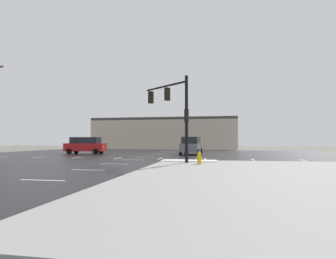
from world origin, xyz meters
TOP-DOWN VIEW (x-y plane):
  - ground_plane at (0.00, 0.00)m, footprint 120.00×120.00m
  - road_asphalt at (0.00, 0.00)m, footprint 44.00×44.00m
  - snow_strip_curbside at (5.00, -4.00)m, footprint 4.00×1.60m
  - lane_markings at (1.20, -1.38)m, footprint 36.15×36.15m
  - traffic_signal_mast at (4.02, -4.70)m, footprint 3.70×3.15m
  - fire_hydrant at (5.91, -6.48)m, footprint 0.48×0.26m
  - strip_building_background at (-3.28, 29.85)m, footprint 27.88×8.00m
  - suv_red at (-8.88, 7.31)m, footprint 4.95×2.48m
  - suv_grey at (4.07, 7.81)m, footprint 2.37×4.92m

SIDE VIEW (x-z plane):
  - ground_plane at x=0.00m, z-range 0.00..0.00m
  - road_asphalt at x=0.00m, z-range 0.00..0.02m
  - lane_markings at x=1.20m, z-range 0.02..0.03m
  - snow_strip_curbside at x=5.00m, z-range 0.14..0.20m
  - fire_hydrant at x=5.91m, z-range 0.14..0.93m
  - suv_red at x=-8.88m, z-range 0.08..2.11m
  - suv_grey at x=4.07m, z-range 0.08..2.11m
  - strip_building_background at x=-3.28m, z-range 0.00..6.02m
  - traffic_signal_mast at x=4.02m, z-range 1.12..7.11m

